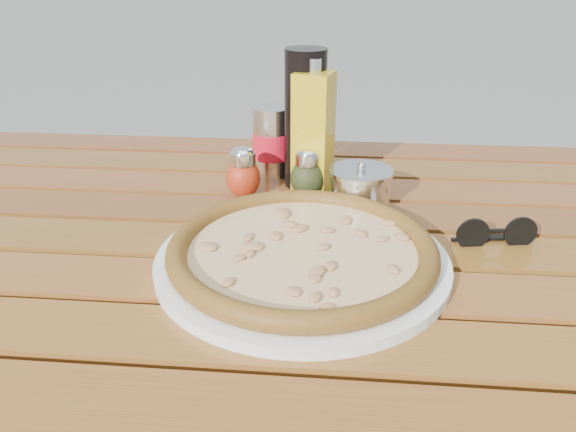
# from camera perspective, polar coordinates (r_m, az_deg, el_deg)

# --- Properties ---
(table) EXTENTS (1.40, 0.90, 0.75)m
(table) POSITION_cam_1_polar(r_m,az_deg,el_deg) (0.79, -0.13, -7.60)
(table) COLOR #381D0C
(table) RESTS_ON ground
(plate) EXTENTS (0.38, 0.38, 0.01)m
(plate) POSITION_cam_1_polar(r_m,az_deg,el_deg) (0.69, 1.44, -4.54)
(plate) COLOR white
(plate) RESTS_ON table
(pizza) EXTENTS (0.36, 0.36, 0.03)m
(pizza) POSITION_cam_1_polar(r_m,az_deg,el_deg) (0.69, 1.45, -3.40)
(pizza) COLOR #FFE7B6
(pizza) RESTS_ON plate
(pepper_shaker) EXTENTS (0.06, 0.06, 0.08)m
(pepper_shaker) POSITION_cam_1_polar(r_m,az_deg,el_deg) (0.88, -4.58, 4.36)
(pepper_shaker) COLOR red
(pepper_shaker) RESTS_ON table
(oregano_shaker) EXTENTS (0.06, 0.06, 0.08)m
(oregano_shaker) POSITION_cam_1_polar(r_m,az_deg,el_deg) (0.88, 1.99, 4.36)
(oregano_shaker) COLOR #323B17
(oregano_shaker) RESTS_ON table
(dark_bottle) EXTENTS (0.07, 0.07, 0.22)m
(dark_bottle) POSITION_cam_1_polar(r_m,az_deg,el_deg) (0.90, 1.75, 9.75)
(dark_bottle) COLOR black
(dark_bottle) RESTS_ON table
(soda_can) EXTENTS (0.07, 0.07, 0.12)m
(soda_can) POSITION_cam_1_polar(r_m,az_deg,el_deg) (0.96, -1.61, 7.48)
(soda_can) COLOR silver
(soda_can) RESTS_ON table
(olive_oil_cruet) EXTENTS (0.07, 0.07, 0.21)m
(olive_oil_cruet) POSITION_cam_1_polar(r_m,az_deg,el_deg) (0.88, 2.59, 8.45)
(olive_oil_cruet) COLOR gold
(olive_oil_cruet) RESTS_ON table
(parmesan_tin) EXTENTS (0.11, 0.11, 0.07)m
(parmesan_tin) POSITION_cam_1_polar(r_m,az_deg,el_deg) (0.85, 7.35, 2.90)
(parmesan_tin) COLOR silver
(parmesan_tin) RESTS_ON table
(sunglasses) EXTENTS (0.11, 0.04, 0.04)m
(sunglasses) POSITION_cam_1_polar(r_m,az_deg,el_deg) (0.79, 20.33, -1.73)
(sunglasses) COLOR black
(sunglasses) RESTS_ON table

